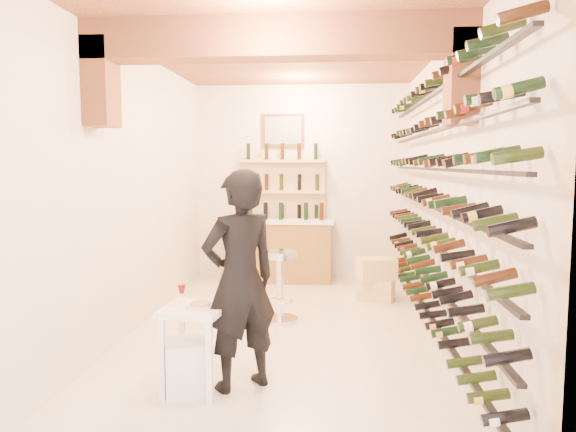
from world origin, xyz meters
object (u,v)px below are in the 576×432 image
Objects in this scene: crate_lower at (376,289)px; back_counter at (281,249)px; tasting_table at (194,322)px; person at (240,280)px; chrome_barstool at (280,281)px; white_stool at (188,367)px; wine_rack at (426,197)px.

back_counter is at bearing 142.97° from crate_lower.
tasting_table is 1.80× the size of crate_lower.
person reaches higher than back_counter.
back_counter is 1.99× the size of chrome_barstool.
back_counter is 3.82× the size of white_stool.
white_stool is 0.24× the size of person.
white_stool is 0.91× the size of crate_lower.
back_counter is (-1.83, 2.65, -1.02)m from wine_rack.
white_stool is at bearing -143.18° from wine_rack.
crate_lower is (1.44, -1.08, -0.39)m from back_counter.
white_stool is 2.21m from chrome_barstool.
crate_lower is at bearing 41.25° from chrome_barstool.
back_counter is at bearing 124.66° from wine_rack.
wine_rack is 2.86m from tasting_table.
crate_lower is (-0.39, 1.56, -1.40)m from wine_rack.
wine_rack is 3.06× the size of person.
person reaches higher than chrome_barstool.
tasting_table is 0.47× the size of person.
person is at bearing 19.46° from white_stool.
wine_rack reaches higher than person.
tasting_table is 1.98× the size of white_stool.
chrome_barstool reaches higher than white_stool.
back_counter is 4.33m from white_stool.
person is 3.81× the size of crate_lower.
person reaches higher than tasting_table.
white_stool is at bearing -119.46° from crate_lower.
chrome_barstool is at bearing -138.75° from crate_lower.
back_counter is 2.19m from chrome_barstool.
person is (0.42, 0.15, 0.71)m from white_stool.
white_stool is 0.52× the size of chrome_barstool.
person is at bearing -94.22° from chrome_barstool.
chrome_barstool reaches higher than crate_lower.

